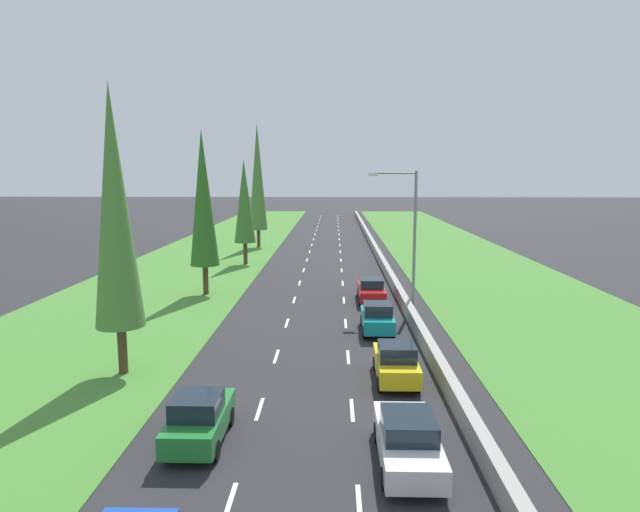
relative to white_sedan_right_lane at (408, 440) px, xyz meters
The scene contains 15 objects.
ground_plane 42.98m from the white_sedan_right_lane, 94.42° to the left, with size 300.00×300.00×0.00m, color #28282B.
grass_verge_left 45.73m from the white_sedan_right_lane, 110.44° to the left, with size 14.00×140.00×0.04m, color #478433.
grass_verge_right 44.25m from the white_sedan_right_lane, 75.56° to the left, with size 14.00×140.00×0.04m, color #478433.
median_barrier 42.91m from the white_sedan_right_lane, 86.81° to the left, with size 0.44×120.00×0.85m, color #9E9B93.
lane_markings 42.98m from the white_sedan_right_lane, 94.42° to the left, with size 3.64×116.00×0.01m.
white_sedan_right_lane is the anchor object (origin of this frame).
yellow_hatchback_right_lane 6.81m from the white_sedan_right_lane, 86.66° to the left, with size 1.74×3.90×1.72m.
teal_hatchback_right_lane 14.11m from the white_sedan_right_lane, 89.33° to the left, with size 1.74×3.90×1.72m.
red_sedan_right_lane 21.64m from the white_sedan_right_lane, 89.13° to the left, with size 1.82×4.50×1.64m.
green_hatchback_left_lane 6.80m from the white_sedan_right_lane, 169.63° to the left, with size 1.74×3.90×1.72m.
poplar_tree_second 15.25m from the white_sedan_right_lane, 147.58° to the left, with size 2.12×2.12×12.63m.
poplar_tree_third 26.93m from the white_sedan_right_lane, 116.50° to the left, with size 2.10×2.10×11.97m.
poplar_tree_fourth 38.84m from the white_sedan_right_lane, 106.52° to the left, with size 2.06×2.06×10.21m.
poplar_tree_fifth 51.15m from the white_sedan_right_lane, 102.97° to the left, with size 2.17×2.17×14.72m.
street_light_mast 21.07m from the white_sedan_right_lane, 82.41° to the left, with size 3.20×0.28×9.00m.
Camera 1 is at (1.05, 1.53, 8.82)m, focal length 30.64 mm.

